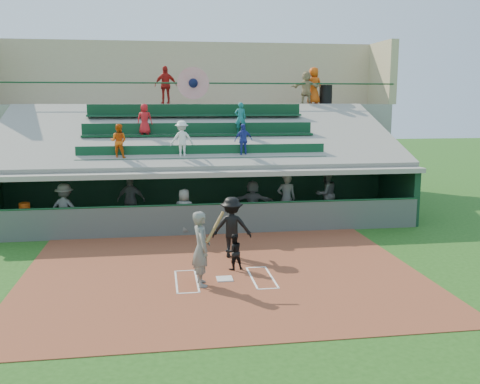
{
  "coord_description": "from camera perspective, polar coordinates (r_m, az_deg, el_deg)",
  "views": [
    {
      "loc": [
        -1.66,
        -13.75,
        4.8
      ],
      "look_at": [
        0.95,
        3.5,
        1.8
      ],
      "focal_mm": 40.0,
      "sensor_mm": 36.0,
      "label": 1
    }
  ],
  "objects": [
    {
      "name": "dugout_player_a",
      "position": [
        20.25,
        -18.17,
        -1.69
      ],
      "size": [
        1.32,
        0.97,
        1.82
      ],
      "primitive_type": "imported",
      "rotation": [
        0.0,
        0.0,
        2.86
      ],
      "color": "#5A5D58",
      "rests_on": "dugout_floor"
    },
    {
      "name": "home_umpire",
      "position": [
        16.45,
        -0.89,
        -3.75
      ],
      "size": [
        1.29,
        0.85,
        1.88
      ],
      "primitive_type": "imported",
      "rotation": [
        0.0,
        0.0,
        3.01
      ],
      "color": "black",
      "rests_on": "dirt_slab"
    },
    {
      "name": "dugout_player_e",
      "position": [
        20.78,
        4.96,
        -0.74
      ],
      "size": [
        0.78,
        0.56,
        1.98
      ],
      "primitive_type": "imported",
      "rotation": [
        0.0,
        0.0,
        3.01
      ],
      "color": "#585A55",
      "rests_on": "dugout_floor"
    },
    {
      "name": "concourse_staff_b",
      "position": [
        27.28,
        7.84,
        11.16
      ],
      "size": [
        0.94,
        0.66,
        1.82
      ],
      "primitive_type": "imported",
      "rotation": [
        0.0,
        0.0,
        3.24
      ],
      "color": "#D1490C",
      "rests_on": "concourse_slab"
    },
    {
      "name": "batters_box_chalk",
      "position": [
        14.65,
        -1.66,
        -9.28
      ],
      "size": [
        2.65,
        1.85,
        0.01
      ],
      "color": "silver",
      "rests_on": "dirt_slab"
    },
    {
      "name": "dugout_player_c",
      "position": [
        19.38,
        -5.96,
        -2.05
      ],
      "size": [
        0.89,
        0.68,
        1.63
      ],
      "primitive_type": "imported",
      "rotation": [
        0.0,
        0.0,
        2.92
      ],
      "color": "#60635D",
      "rests_on": "dugout_floor"
    },
    {
      "name": "batter_at_plate",
      "position": [
        13.96,
        -4.15,
        -6.01
      ],
      "size": [
        0.91,
        0.81,
        1.97
      ],
      "color": "#585A55",
      "rests_on": "dirt_slab"
    },
    {
      "name": "dugout_player_b",
      "position": [
        21.12,
        -11.54,
        -0.87
      ],
      "size": [
        1.17,
        0.7,
        1.87
      ],
      "primitive_type": "imported",
      "rotation": [
        0.0,
        0.0,
        2.91
      ],
      "color": "#5B5E59",
      "rests_on": "dugout_floor"
    },
    {
      "name": "ground",
      "position": [
        14.66,
        -1.66,
        -9.36
      ],
      "size": [
        100.0,
        100.0,
        0.0
      ],
      "primitive_type": "plane",
      "color": "#1E4C15",
      "rests_on": "ground"
    },
    {
      "name": "white_table",
      "position": [
        20.76,
        -21.93,
        -3.13
      ],
      "size": [
        1.06,
        0.93,
        0.77
      ],
      "primitive_type": "cube",
      "rotation": [
        0.0,
        0.0,
        0.37
      ],
      "color": "silver",
      "rests_on": "dugout_floor"
    },
    {
      "name": "grandstand",
      "position": [
        24.45,
        -4.7,
        3.76
      ],
      "size": [
        20.4,
        10.4,
        7.8
      ],
      "color": "#4F5550",
      "rests_on": "ground"
    },
    {
      "name": "concourse_slab",
      "position": [
        27.41,
        -5.12,
        4.49
      ],
      "size": [
        20.0,
        3.0,
        4.6
      ],
      "primitive_type": "cube",
      "color": "gray",
      "rests_on": "ground"
    },
    {
      "name": "water_cooler",
      "position": [
        20.58,
        -21.99,
        -1.6
      ],
      "size": [
        0.38,
        0.38,
        0.38
      ],
      "primitive_type": "cylinder",
      "color": "#DF4E0D",
      "rests_on": "white_table"
    },
    {
      "name": "catcher",
      "position": [
        15.31,
        -0.68,
        -6.39
      ],
      "size": [
        0.59,
        0.51,
        1.05
      ],
      "primitive_type": "imported",
      "rotation": [
        0.0,
        0.0,
        3.38
      ],
      "color": "black",
      "rests_on": "dirt_slab"
    },
    {
      "name": "concourse_staff_c",
      "position": [
        26.86,
        7.07,
        10.97
      ],
      "size": [
        1.56,
        0.77,
        1.61
      ],
      "primitive_type": "imported",
      "rotation": [
        0.0,
        0.0,
        2.94
      ],
      "color": "tan",
      "rests_on": "concourse_slab"
    },
    {
      "name": "trash_bin",
      "position": [
        27.54,
        9.13,
        10.21
      ],
      "size": [
        0.64,
        0.64,
        0.95
      ],
      "primitive_type": "cylinder",
      "color": "black",
      "rests_on": "concourse_slab"
    },
    {
      "name": "home_plate",
      "position": [
        14.65,
        -1.66,
        -9.23
      ],
      "size": [
        0.43,
        0.43,
        0.03
      ],
      "primitive_type": "cube",
      "color": "silver",
      "rests_on": "dirt_slab"
    },
    {
      "name": "dirt_slab",
      "position": [
        15.12,
        -1.89,
        -8.71
      ],
      "size": [
        11.0,
        9.0,
        0.02
      ],
      "primitive_type": "cube",
      "color": "brown",
      "rests_on": "ground"
    },
    {
      "name": "dugout_player_f",
      "position": [
        22.07,
        9.16,
        -0.2
      ],
      "size": [
        1.15,
        1.02,
        1.98
      ],
      "primitive_type": "imported",
      "rotation": [
        0.0,
        0.0,
        3.47
      ],
      "color": "#5D605A",
      "rests_on": "dugout_floor"
    },
    {
      "name": "dugout_floor",
      "position": [
        21.11,
        -3.89,
        -3.35
      ],
      "size": [
        16.0,
        3.5,
        0.04
      ],
      "primitive_type": "cube",
      "color": "gray",
      "rests_on": "ground"
    },
    {
      "name": "dugout_player_d",
      "position": [
        20.82,
        1.36,
        -1.07
      ],
      "size": [
        1.65,
        0.89,
        1.7
      ],
      "primitive_type": "imported",
      "rotation": [
        0.0,
        0.0,
        2.88
      ],
      "color": "#5C5F5A",
      "rests_on": "dugout_floor"
    },
    {
      "name": "dugout_bench",
      "position": [
        22.34,
        -4.73,
        -2.05
      ],
      "size": [
        12.87,
        5.03,
        0.41
      ],
      "primitive_type": "cube",
      "rotation": [
        0.0,
        0.0,
        -0.35
      ],
      "color": "brown",
      "rests_on": "dugout_floor"
    },
    {
      "name": "concourse_staff_a",
      "position": [
        26.44,
        -7.92,
        11.21
      ],
      "size": [
        1.13,
        0.61,
        1.83
      ],
      "primitive_type": "imported",
      "rotation": [
        0.0,
        0.0,
        3.3
      ],
      "color": "#AA1813",
      "rests_on": "concourse_slab"
    }
  ]
}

